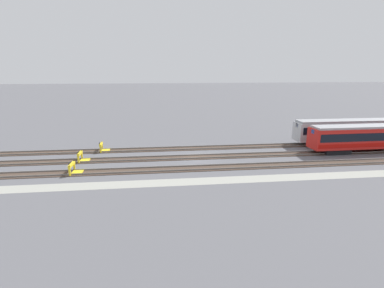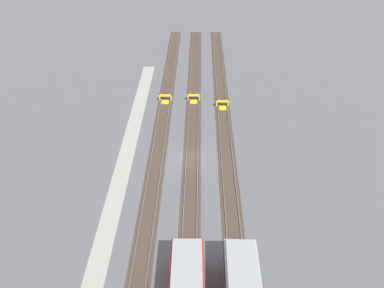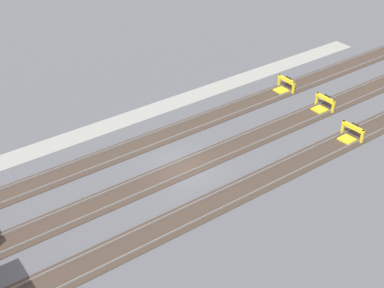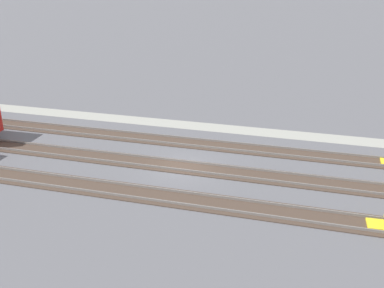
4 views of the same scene
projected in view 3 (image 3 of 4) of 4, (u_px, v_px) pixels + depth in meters
The scene contains 8 objects.
ground_plane at pixel (184, 168), 38.22m from camera, with size 400.00×400.00×0.00m, color #5B5B60.
service_walkway at pixel (125, 120), 43.89m from camera, with size 54.00×2.00×0.01m, color #9E9E93.
rail_track_nearest at pixel (151, 141), 41.18m from camera, with size 90.00×2.24×0.21m.
rail_track_near_inner at pixel (184, 168), 38.19m from camera, with size 90.00×2.24×0.21m.
rail_track_middle at pixel (223, 199), 35.20m from camera, with size 90.00×2.24×0.21m.
bumper_stop_nearest_track at pixel (284, 86), 47.91m from camera, with size 1.35×2.00×1.22m.
bumper_stop_near_inner_track at pixel (323, 104), 45.01m from camera, with size 1.35×2.00×1.22m.
bumper_stop_middle_track at pixel (350, 134), 41.14m from camera, with size 1.38×2.01×1.22m.
Camera 3 is at (17.82, 25.37, 22.42)m, focal length 50.00 mm.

